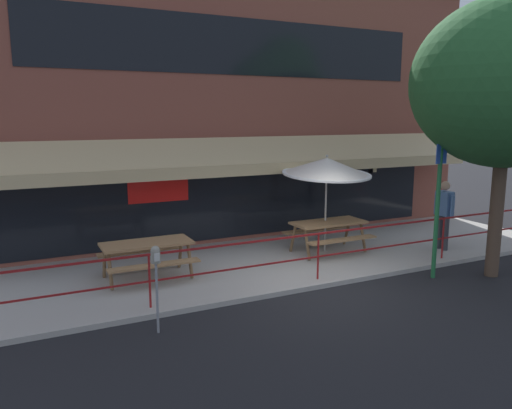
% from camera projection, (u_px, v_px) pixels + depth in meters
% --- Properties ---
extents(ground_plane, '(120.00, 120.00, 0.00)m').
position_uv_depth(ground_plane, '(326.00, 288.00, 9.93)').
color(ground_plane, black).
extents(patio_deck, '(15.00, 4.00, 0.10)m').
position_uv_depth(patio_deck, '(278.00, 260.00, 11.69)').
color(patio_deck, '#ADA89E').
rests_on(patio_deck, ground).
extents(restaurant_building, '(15.00, 1.60, 7.29)m').
position_uv_depth(restaurant_building, '(238.00, 107.00, 13.02)').
color(restaurant_building, brown).
rests_on(restaurant_building, ground).
extents(patio_railing, '(13.84, 0.04, 0.97)m').
position_uv_depth(patio_railing, '(318.00, 246.00, 10.06)').
color(patio_railing, maroon).
rests_on(patio_railing, patio_deck).
extents(picnic_table_left, '(1.80, 1.42, 0.76)m').
position_uv_depth(picnic_table_left, '(147.00, 250.00, 10.11)').
color(picnic_table_left, '#997047').
rests_on(picnic_table_left, patio_deck).
extents(picnic_table_centre, '(1.80, 1.42, 0.76)m').
position_uv_depth(picnic_table_centre, '(328.00, 228.00, 12.08)').
color(picnic_table_centre, '#997047').
rests_on(picnic_table_centre, patio_deck).
extents(patio_umbrella_centre, '(2.14, 2.14, 2.38)m').
position_uv_depth(patio_umbrella_centre, '(327.00, 167.00, 11.94)').
color(patio_umbrella_centre, '#B7B2A8').
rests_on(patio_umbrella_centre, patio_deck).
extents(pedestrian_walking, '(0.25, 0.62, 1.71)m').
position_uv_depth(pedestrian_walking, '(444.00, 211.00, 12.30)').
color(pedestrian_walking, '#333338').
rests_on(pedestrian_walking, patio_deck).
extents(parking_meter_near, '(0.15, 0.16, 1.42)m').
position_uv_depth(parking_meter_near, '(156.00, 263.00, 7.69)').
color(parking_meter_near, gray).
rests_on(parking_meter_near, ground).
extents(street_sign_pole, '(0.28, 0.09, 3.65)m').
position_uv_depth(street_sign_pole, '(438.00, 190.00, 10.25)').
color(street_sign_pole, '#1E6033').
rests_on(street_sign_pole, ground).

